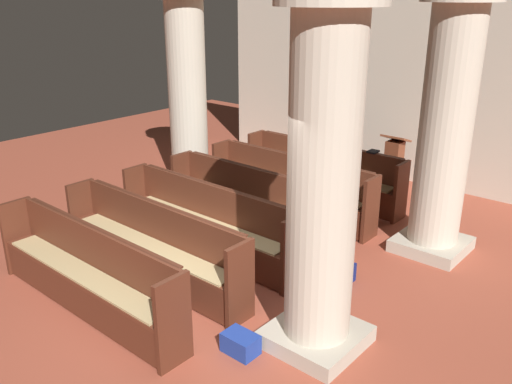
% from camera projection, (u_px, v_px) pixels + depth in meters
% --- Properties ---
extents(ground_plane, '(19.20, 19.20, 0.00)m').
position_uv_depth(ground_plane, '(210.00, 315.00, 6.31)').
color(ground_plane, '#9E4733').
extents(back_wall, '(10.00, 0.16, 4.50)m').
position_uv_depth(back_wall, '(442.00, 68.00, 9.85)').
color(back_wall, beige).
rests_on(back_wall, ground).
extents(pew_row_0, '(3.17, 0.47, 1.00)m').
position_uv_depth(pew_row_0, '(322.00, 171.00, 9.72)').
color(pew_row_0, '#562819').
rests_on(pew_row_0, ground).
extents(pew_row_1, '(3.17, 0.46, 1.00)m').
position_uv_depth(pew_row_1, '(289.00, 185.00, 9.03)').
color(pew_row_1, '#562819').
rests_on(pew_row_1, ground).
extents(pew_row_2, '(3.17, 0.46, 1.00)m').
position_uv_depth(pew_row_2, '(251.00, 201.00, 8.33)').
color(pew_row_2, '#562819').
rests_on(pew_row_2, ground).
extents(pew_row_3, '(3.17, 0.47, 1.00)m').
position_uv_depth(pew_row_3, '(206.00, 219.00, 7.64)').
color(pew_row_3, '#562819').
rests_on(pew_row_3, ground).
extents(pew_row_4, '(3.17, 0.46, 1.00)m').
position_uv_depth(pew_row_4, '(152.00, 242.00, 6.95)').
color(pew_row_4, '#562819').
rests_on(pew_row_4, ground).
extents(pew_row_5, '(3.17, 0.46, 1.00)m').
position_uv_depth(pew_row_5, '(86.00, 270.00, 6.25)').
color(pew_row_5, '#562819').
rests_on(pew_row_5, ground).
extents(pillar_aisle_side, '(1.03, 1.03, 3.75)m').
position_uv_depth(pillar_aisle_side, '(447.00, 120.00, 7.23)').
color(pillar_aisle_side, '#B6AD9A').
rests_on(pillar_aisle_side, ground).
extents(pillar_far_side, '(1.03, 1.03, 3.75)m').
position_uv_depth(pillar_far_side, '(187.00, 85.00, 9.94)').
color(pillar_far_side, '#B6AD9A').
rests_on(pillar_far_side, ground).
extents(pillar_aisle_rear, '(1.01, 1.01, 3.75)m').
position_uv_depth(pillar_aisle_rear, '(323.00, 172.00, 5.12)').
color(pillar_aisle_rear, '#B6AD9A').
rests_on(pillar_aisle_rear, ground).
extents(lectern, '(0.48, 0.45, 1.08)m').
position_uv_depth(lectern, '(393.00, 167.00, 10.19)').
color(lectern, '#562B1A').
rests_on(lectern, ground).
extents(hymn_book, '(0.15, 0.20, 0.03)m').
position_uv_depth(hymn_book, '(373.00, 152.00, 9.14)').
color(hymn_book, black).
rests_on(hymn_book, pew_row_0).
extents(kneeler_box_blue, '(0.37, 0.25, 0.22)m').
position_uv_depth(kneeler_box_blue, '(241.00, 344.00, 5.62)').
color(kneeler_box_blue, navy).
rests_on(kneeler_box_blue, ground).
extents(kneeler_box_navy, '(0.34, 0.30, 0.25)m').
position_uv_depth(kneeler_box_navy, '(339.00, 272.00, 7.03)').
color(kneeler_box_navy, navy).
rests_on(kneeler_box_navy, ground).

